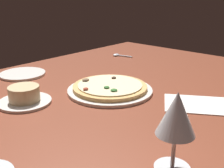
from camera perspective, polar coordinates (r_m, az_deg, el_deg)
name	(u,v)px	position (r cm, az deg, el deg)	size (l,w,h in cm)	color
dining_table	(114,99)	(91.05, 0.43, -3.17)	(150.00, 110.00, 4.00)	brown
pizza_main	(110,88)	(91.70, -0.44, -0.88)	(27.99, 27.99, 3.37)	silver
ramekin_on_saucer	(24,96)	(86.30, -17.50, -2.44)	(15.60, 15.60, 5.25)	silver
wine_glass_far	(176,117)	(50.74, 13.03, -6.54)	(7.23, 7.23, 15.59)	silver
side_plate	(23,74)	(115.21, -17.84, 1.98)	(17.64, 17.64, 0.90)	silver
paper_menu	(200,105)	(85.63, 17.53, -4.03)	(13.74, 20.25, 0.30)	white
spoon	(118,55)	(141.26, 1.30, 5.94)	(4.76, 10.61, 1.00)	silver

